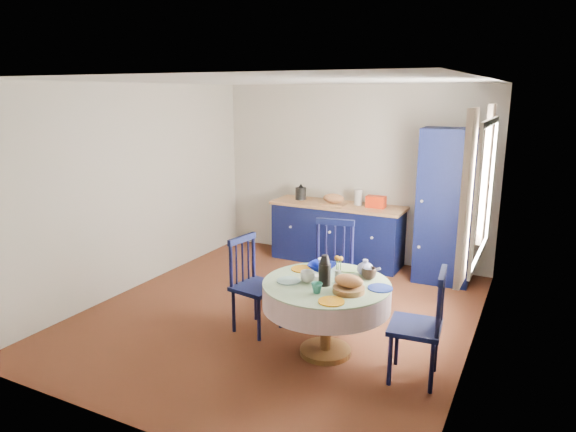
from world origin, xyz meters
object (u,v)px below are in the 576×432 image
mug_d (323,264)px  mug_b (317,288)px  chair_right (420,325)px  dining_table (327,295)px  chair_left (254,284)px  mug_a (308,277)px  kitchen_counter (337,232)px  mug_c (369,273)px  cobalt_bowl (322,267)px  chair_far (331,269)px  pantry_cabinet (446,207)px

mug_d → mug_b: bearing=-72.1°
mug_b → chair_right: bearing=13.9°
mug_b → dining_table: bearing=91.7°
chair_left → mug_a: (0.70, -0.21, 0.27)m
kitchen_counter → mug_d: 2.36m
dining_table → mug_c: dining_table is taller
mug_b → mug_d: 0.64m
dining_table → mug_a: dining_table is taller
mug_b → mug_d: mug_d is taller
chair_left → chair_right: bearing=-87.4°
mug_a → mug_d: (-0.02, 0.41, -0.00)m
kitchen_counter → mug_a: kitchen_counter is taller
cobalt_bowl → dining_table: bearing=-58.6°
chair_right → mug_d: size_ratio=9.04×
kitchen_counter → mug_a: 2.75m
dining_table → chair_left: (-0.87, 0.15, -0.10)m
mug_b → mug_c: 0.60m
chair_far → chair_right: 1.46m
mug_a → mug_b: 0.27m
mug_d → cobalt_bowl: 0.05m
mug_c → mug_b: bearing=-119.1°
chair_far → mug_c: bearing=-53.9°
chair_right → mug_a: bearing=-95.3°
mug_b → mug_c: (0.29, 0.53, 0.01)m
mug_a → mug_c: 0.58m
mug_c → mug_d: 0.50m
pantry_cabinet → cobalt_bowl: pantry_cabinet is taller
pantry_cabinet → kitchen_counter: bearing=173.0°
pantry_cabinet → dining_table: bearing=-106.3°
pantry_cabinet → dining_table: 2.55m
mug_c → kitchen_counter: bearing=117.8°
chair_left → mug_d: (0.68, 0.19, 0.26)m
chair_far → cobalt_bowl: size_ratio=3.91×
mug_a → chair_left: bearing=162.9°
chair_right → dining_table: bearing=-99.6°
kitchen_counter → dining_table: (0.91, -2.56, 0.15)m
kitchen_counter → cobalt_bowl: 2.40m
mug_b → cobalt_bowl: bearing=108.5°
pantry_cabinet → mug_a: pantry_cabinet is taller
kitchen_counter → pantry_cabinet: (1.50, -0.11, 0.54)m
dining_table → chair_right: chair_right is taller
mug_a → mug_d: 0.41m
dining_table → chair_right: (0.86, -0.05, -0.09)m
pantry_cabinet → dining_table: (-0.59, -2.45, -0.40)m
pantry_cabinet → chair_right: pantry_cabinet is taller
chair_left → pantry_cabinet: bearing=-23.2°
cobalt_bowl → pantry_cabinet: bearing=70.4°
chair_left → chair_right: (1.73, -0.20, 0.01)m
mug_d → cobalt_bowl: (0.01, -0.05, -0.02)m
chair_far → mug_b: chair_far is taller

